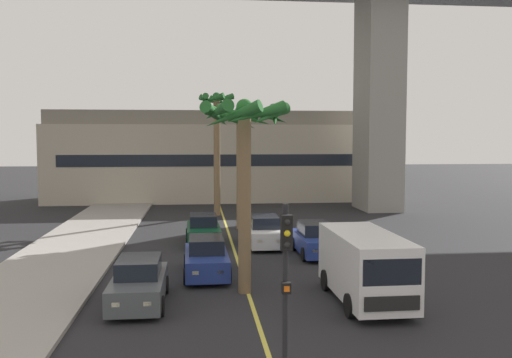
# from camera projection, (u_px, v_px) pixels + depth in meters

# --- Properties ---
(sidewalk_left) EXTENTS (4.80, 80.00, 0.15)m
(sidewalk_left) POSITION_uv_depth(u_px,v_px,m) (12.00, 304.00, 18.42)
(sidewalk_left) COLOR #9E9991
(sidewalk_left) RESTS_ON ground
(lane_stripe_center) EXTENTS (0.14, 56.00, 0.01)m
(lane_stripe_center) POSITION_uv_depth(u_px,v_px,m) (235.00, 252.00, 27.20)
(lane_stripe_center) COLOR #DBCC4C
(lane_stripe_center) RESTS_ON ground
(pier_building_backdrop) EXTENTS (29.64, 8.04, 7.94)m
(pier_building_backdrop) POSITION_uv_depth(u_px,v_px,m) (217.00, 156.00, 50.47)
(pier_building_backdrop) COLOR #BCB29E
(pier_building_backdrop) RESTS_ON ground
(car_queue_front) EXTENTS (1.89, 4.13, 1.56)m
(car_queue_front) POSITION_uv_depth(u_px,v_px,m) (206.00, 258.00, 22.45)
(car_queue_front) COLOR navy
(car_queue_front) RESTS_ON ground
(car_queue_second) EXTENTS (1.84, 4.10, 1.56)m
(car_queue_second) POSITION_uv_depth(u_px,v_px,m) (139.00, 283.00, 18.57)
(car_queue_second) COLOR #4C5156
(car_queue_second) RESTS_ON ground
(car_queue_third) EXTENTS (1.85, 4.11, 1.56)m
(car_queue_third) POSITION_uv_depth(u_px,v_px,m) (265.00, 232.00, 28.63)
(car_queue_third) COLOR white
(car_queue_third) RESTS_ON ground
(car_queue_fourth) EXTENTS (1.86, 4.12, 1.56)m
(car_queue_fourth) POSITION_uv_depth(u_px,v_px,m) (315.00, 240.00, 26.44)
(car_queue_fourth) COLOR navy
(car_queue_fourth) RESTS_ON ground
(car_queue_fifth) EXTENTS (1.90, 4.13, 1.56)m
(car_queue_fifth) POSITION_uv_depth(u_px,v_px,m) (203.00, 230.00, 29.15)
(car_queue_fifth) COLOR #0C4728
(car_queue_fifth) RESTS_ON ground
(delivery_van) EXTENTS (2.20, 5.27, 2.36)m
(delivery_van) POSITION_uv_depth(u_px,v_px,m) (365.00, 265.00, 18.79)
(delivery_van) COLOR white
(delivery_van) RESTS_ON ground
(traffic_light_median_near) EXTENTS (0.24, 0.37, 4.20)m
(traffic_light_median_near) POSITION_uv_depth(u_px,v_px,m) (286.00, 273.00, 11.84)
(traffic_light_median_near) COLOR black
(traffic_light_median_near) RESTS_ON ground
(palm_tree_near_median) EXTENTS (2.58, 2.76, 8.86)m
(palm_tree_near_median) POSITION_uv_depth(u_px,v_px,m) (217.00, 126.00, 39.59)
(palm_tree_near_median) COLOR brown
(palm_tree_near_median) RESTS_ON ground
(palm_tree_mid_median) EXTENTS (3.30, 3.26, 6.99)m
(palm_tree_mid_median) POSITION_uv_depth(u_px,v_px,m) (245.00, 139.00, 19.61)
(palm_tree_mid_median) COLOR brown
(palm_tree_mid_median) RESTS_ON ground
(palm_tree_far_median) EXTENTS (3.29, 3.31, 7.49)m
(palm_tree_far_median) POSITION_uv_depth(u_px,v_px,m) (239.00, 128.00, 33.57)
(palm_tree_far_median) COLOR brown
(palm_tree_far_median) RESTS_ON ground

